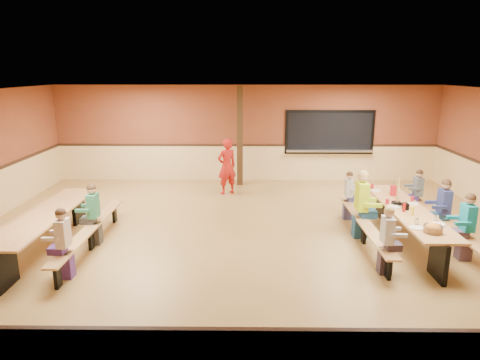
{
  "coord_description": "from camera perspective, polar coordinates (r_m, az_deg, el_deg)",
  "views": [
    {
      "loc": [
        -0.04,
        -8.39,
        3.43
      ],
      "look_at": [
        -0.15,
        0.47,
        1.15
      ],
      "focal_mm": 32.0,
      "sensor_mm": 36.0,
      "label": 1
    }
  ],
  "objects": [
    {
      "name": "ground",
      "position": [
        9.06,
        0.92,
        -7.81
      ],
      "size": [
        12.0,
        12.0,
        0.0
      ],
      "primitive_type": "plane",
      "color": "olive",
      "rests_on": "ground"
    },
    {
      "name": "room_envelope",
      "position": [
        8.82,
        0.94,
        -3.65
      ],
      "size": [
        12.04,
        10.04,
        3.02
      ],
      "color": "brown",
      "rests_on": "ground"
    },
    {
      "name": "kitchen_pass_through",
      "position": [
        13.74,
        11.84,
        6.01
      ],
      "size": [
        2.78,
        0.28,
        1.38
      ],
      "color": "black",
      "rests_on": "ground"
    },
    {
      "name": "structural_post",
      "position": [
        12.93,
        -0.01,
        5.85
      ],
      "size": [
        0.18,
        0.18,
        3.0
      ],
      "primitive_type": "cube",
      "color": "#312010",
      "rests_on": "ground"
    },
    {
      "name": "cafeteria_table_main",
      "position": [
        9.28,
        21.25,
        -4.82
      ],
      "size": [
        1.91,
        3.7,
        0.74
      ],
      "color": "#B88149",
      "rests_on": "ground"
    },
    {
      "name": "cafeteria_table_second",
      "position": [
        9.18,
        -24.28,
        -5.32
      ],
      "size": [
        1.91,
        3.7,
        0.74
      ],
      "color": "#B88149",
      "rests_on": "ground"
    },
    {
      "name": "seated_child_white_left",
      "position": [
        7.79,
        18.97,
        -7.68
      ],
      "size": [
        0.37,
        0.3,
        1.2
      ],
      "primitive_type": null,
      "color": "#B9BAC0",
      "rests_on": "ground"
    },
    {
      "name": "seated_adult_yellow",
      "position": [
        9.27,
        15.86,
        -3.19
      ],
      "size": [
        0.47,
        0.39,
        1.42
      ],
      "primitive_type": null,
      "color": "#B8DD17",
      "rests_on": "ground"
    },
    {
      "name": "seated_child_grey_left",
      "position": [
        10.35,
        14.23,
        -2.07
      ],
      "size": [
        0.33,
        0.27,
        1.14
      ],
      "primitive_type": null,
      "color": "#B0B0B0",
      "rests_on": "ground"
    },
    {
      "name": "seated_child_teal_right",
      "position": [
        8.93,
        27.96,
        -5.6
      ],
      "size": [
        0.39,
        0.32,
        1.26
      ],
      "primitive_type": null,
      "color": "#117F92",
      "rests_on": "ground"
    },
    {
      "name": "seated_child_navy_right",
      "position": [
        9.73,
        25.47,
        -3.68
      ],
      "size": [
        0.4,
        0.33,
        1.28
      ],
      "primitive_type": null,
      "color": "navy",
      "rests_on": "ground"
    },
    {
      "name": "seated_child_char_right",
      "position": [
        10.94,
        22.56,
        -1.79
      ],
      "size": [
        0.35,
        0.28,
        1.16
      ],
      "primitive_type": null,
      "color": "#4C5457",
      "rests_on": "ground"
    },
    {
      "name": "seated_child_green_sec",
      "position": [
        9.07,
        -18.91,
        -4.41
      ],
      "size": [
        0.38,
        0.31,
        1.24
      ],
      "primitive_type": null,
      "color": "#317D56",
      "rests_on": "ground"
    },
    {
      "name": "seated_child_tan_sec",
      "position": [
        7.81,
        -22.42,
        -7.88
      ],
      "size": [
        0.37,
        0.31,
        1.22
      ],
      "primitive_type": null,
      "color": "#C4AE9D",
      "rests_on": "ground"
    },
    {
      "name": "standing_woman",
      "position": [
        12.06,
        -1.77,
        1.82
      ],
      "size": [
        0.69,
        0.63,
        1.59
      ],
      "primitive_type": "imported",
      "rotation": [
        0.0,
        0.0,
        3.69
      ],
      "color": "#B21914",
      "rests_on": "ground"
    },
    {
      "name": "punch_pitcher",
      "position": [
        10.03,
        19.79,
        -1.35
      ],
      "size": [
        0.16,
        0.16,
        0.22
      ],
      "primitive_type": "cylinder",
      "color": "#B5181F",
      "rests_on": "cafeteria_table_main"
    },
    {
      "name": "chip_bowl",
      "position": [
        8.04,
        24.35,
        -5.88
      ],
      "size": [
        0.32,
        0.32,
        0.15
      ],
      "primitive_type": null,
      "color": "#FCA927",
      "rests_on": "cafeteria_table_main"
    },
    {
      "name": "napkin_dispenser",
      "position": [
        9.12,
        21.2,
        -3.29
      ],
      "size": [
        0.1,
        0.14,
        0.13
      ],
      "primitive_type": "cube",
      "color": "black",
      "rests_on": "cafeteria_table_main"
    },
    {
      "name": "condiment_mustard",
      "position": [
        8.81,
        22.0,
        -3.84
      ],
      "size": [
        0.06,
        0.06,
        0.17
      ],
      "primitive_type": "cylinder",
      "color": "yellow",
      "rests_on": "cafeteria_table_main"
    },
    {
      "name": "condiment_ketchup",
      "position": [
        8.95,
        21.04,
        -3.47
      ],
      "size": [
        0.06,
        0.06,
        0.17
      ],
      "primitive_type": "cylinder",
      "color": "#B2140F",
      "rests_on": "cafeteria_table_main"
    },
    {
      "name": "table_paddle",
      "position": [
        9.37,
        20.2,
        -2.28
      ],
      "size": [
        0.16,
        0.16,
        0.56
      ],
      "color": "black",
      "rests_on": "cafeteria_table_main"
    },
    {
      "name": "place_settings",
      "position": [
        9.2,
        21.4,
        -3.24
      ],
      "size": [
        0.65,
        3.3,
        0.11
      ],
      "primitive_type": null,
      "color": "beige",
      "rests_on": "cafeteria_table_main"
    }
  ]
}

